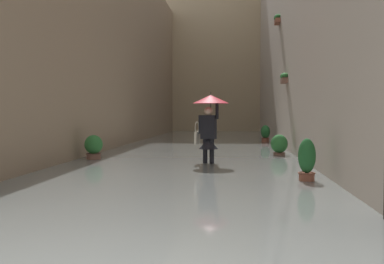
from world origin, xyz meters
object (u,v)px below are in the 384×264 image
potted_plant_near_left (265,135)px  potted_plant_mid_left (279,146)px  potted_plant_far_right (94,149)px  potted_plant_far_left (307,163)px  person_wading (209,117)px

potted_plant_near_left → potted_plant_mid_left: bearing=89.8°
potted_plant_mid_left → potted_plant_far_right: size_ratio=0.95×
potted_plant_far_left → potted_plant_far_right: (5.34, -3.54, -0.04)m
person_wading → potted_plant_far_right: bearing=-12.6°
potted_plant_far_left → potted_plant_mid_left: (-0.01, -5.25, -0.06)m
person_wading → potted_plant_far_left: 3.56m
potted_plant_near_left → potted_plant_mid_left: 6.18m
person_wading → potted_plant_near_left: size_ratio=2.14×
potted_plant_mid_left → potted_plant_far_left: bearing=89.9°
potted_plant_far_right → potted_plant_far_left: bearing=146.4°
potted_plant_far_left → potted_plant_near_left: (-0.03, -11.43, -0.00)m
potted_plant_near_left → potted_plant_mid_left: size_ratio=1.15×
potted_plant_near_left → potted_plant_far_right: size_ratio=1.09×
person_wading → potted_plant_mid_left: person_wading is taller
potted_plant_near_left → potted_plant_far_right: 9.54m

